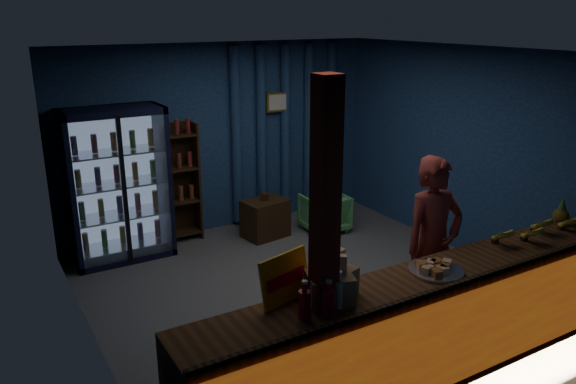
# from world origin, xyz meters

# --- Properties ---
(ground) EXTENTS (4.60, 4.60, 0.00)m
(ground) POSITION_xyz_m (0.00, 0.00, 0.00)
(ground) COLOR #515154
(ground) RESTS_ON ground
(room_walls) EXTENTS (4.60, 4.60, 4.60)m
(room_walls) POSITION_xyz_m (0.00, 0.00, 1.57)
(room_walls) COLOR navy
(room_walls) RESTS_ON ground
(counter) EXTENTS (4.40, 0.57, 0.99)m
(counter) POSITION_xyz_m (0.00, -1.91, 0.48)
(counter) COLOR brown
(counter) RESTS_ON ground
(support_post) EXTENTS (0.16, 0.16, 2.60)m
(support_post) POSITION_xyz_m (-1.05, -1.90, 1.30)
(support_post) COLOR maroon
(support_post) RESTS_ON ground
(beverage_cooler) EXTENTS (1.20, 0.62, 1.90)m
(beverage_cooler) POSITION_xyz_m (-1.55, 1.92, 0.93)
(beverage_cooler) COLOR black
(beverage_cooler) RESTS_ON ground
(bottle_shelf) EXTENTS (0.50, 0.28, 1.60)m
(bottle_shelf) POSITION_xyz_m (-0.70, 2.06, 0.79)
(bottle_shelf) COLOR #3E2C13
(bottle_shelf) RESTS_ON ground
(curtain_folds) EXTENTS (1.74, 0.14, 2.50)m
(curtain_folds) POSITION_xyz_m (1.00, 2.14, 1.30)
(curtain_folds) COLOR navy
(curtain_folds) RESTS_ON room_walls
(framed_picture) EXTENTS (0.36, 0.04, 0.28)m
(framed_picture) POSITION_xyz_m (0.85, 2.10, 1.75)
(framed_picture) COLOR gold
(framed_picture) RESTS_ON room_walls
(shopkeeper) EXTENTS (0.67, 0.48, 1.73)m
(shopkeeper) POSITION_xyz_m (0.58, -1.34, 0.86)
(shopkeeper) COLOR maroon
(shopkeeper) RESTS_ON ground
(green_chair) EXTENTS (0.59, 0.61, 0.54)m
(green_chair) POSITION_xyz_m (1.15, 1.31, 0.27)
(green_chair) COLOR #59B364
(green_chair) RESTS_ON ground
(side_table) EXTENTS (0.64, 0.50, 0.63)m
(side_table) POSITION_xyz_m (0.32, 1.53, 0.27)
(side_table) COLOR #3E2C13
(side_table) RESTS_ON ground
(yellow_sign) EXTENTS (0.46, 0.20, 0.36)m
(yellow_sign) POSITION_xyz_m (-1.24, -1.68, 1.13)
(yellow_sign) COLOR #F1A60C
(yellow_sign) RESTS_ON counter
(soda_bottles) EXTENTS (0.37, 0.17, 0.28)m
(soda_bottles) POSITION_xyz_m (-1.10, -1.98, 1.06)
(soda_bottles) COLOR #B70C24
(soda_bottles) RESTS_ON counter
(snack_box_left) EXTENTS (0.39, 0.35, 0.34)m
(snack_box_left) POSITION_xyz_m (-0.89, -1.78, 1.07)
(snack_box_left) COLOR #AC8353
(snack_box_left) RESTS_ON counter
(snack_box_centre) EXTENTS (0.40, 0.36, 0.34)m
(snack_box_centre) POSITION_xyz_m (-0.96, -1.85, 1.07)
(snack_box_centre) COLOR #AC8353
(snack_box_centre) RESTS_ON counter
(pastry_tray) EXTENTS (0.45, 0.45, 0.07)m
(pastry_tray) POSITION_xyz_m (0.06, -1.90, 0.98)
(pastry_tray) COLOR silver
(pastry_tray) RESTS_ON counter
(banana_bunches) EXTENTS (1.07, 0.30, 0.17)m
(banana_bunches) POSITION_xyz_m (1.38, -1.82, 1.04)
(banana_bunches) COLOR yellow
(banana_bunches) RESTS_ON counter
(pineapple) EXTENTS (0.16, 0.16, 0.27)m
(pineapple) POSITION_xyz_m (1.90, -1.73, 1.06)
(pineapple) COLOR olive
(pineapple) RESTS_ON counter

